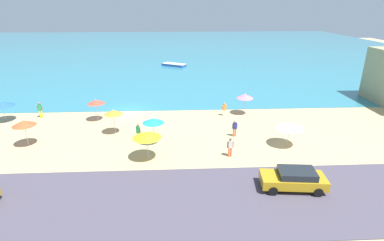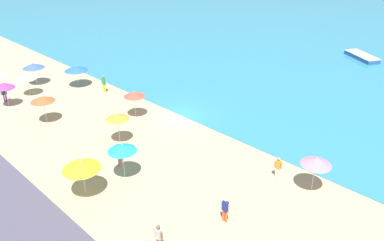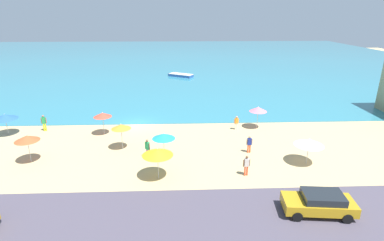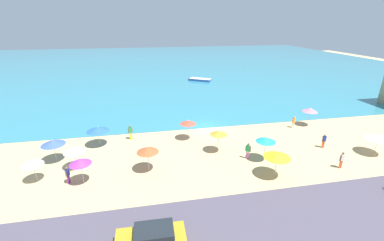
{
  "view_description": "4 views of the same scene",
  "coord_description": "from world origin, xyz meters",
  "px_view_note": "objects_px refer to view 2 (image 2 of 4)",
  "views": [
    {
      "loc": [
        5.96,
        -34.41,
        12.11
      ],
      "look_at": [
        7.43,
        -5.66,
        0.87
      ],
      "focal_mm": 28.0,
      "sensor_mm": 36.0,
      "label": 1
    },
    {
      "loc": [
        21.53,
        -21.29,
        15.33
      ],
      "look_at": [
        3.42,
        -2.2,
        1.58
      ],
      "focal_mm": 35.0,
      "sensor_mm": 36.0,
      "label": 2
    },
    {
      "loc": [
        5.21,
        -32.69,
        12.08
      ],
      "look_at": [
        6.38,
        -3.77,
        1.74
      ],
      "focal_mm": 28.0,
      "sensor_mm": 36.0,
      "label": 3
    },
    {
      "loc": [
        -7.72,
        -30.23,
        13.26
      ],
      "look_at": [
        -1.95,
        -0.45,
        1.39
      ],
      "focal_mm": 24.0,
      "sensor_mm": 36.0,
      "label": 4
    }
  ],
  "objects_px": {
    "bather_2": "(225,209)",
    "bather_4": "(118,153)",
    "beach_umbrella_2": "(134,94)",
    "beach_umbrella_5": "(4,85)",
    "bather_5": "(4,93)",
    "beach_umbrella_4": "(117,117)",
    "beach_umbrella_10": "(81,165)",
    "bather_0": "(278,166)",
    "beach_umbrella_7": "(42,99)",
    "beach_umbrella_8": "(316,161)",
    "beach_umbrella_3": "(122,148)",
    "beach_umbrella_0": "(26,77)",
    "beach_umbrella_6": "(76,68)",
    "skiff_nearshore": "(362,56)",
    "bather_1": "(104,83)",
    "bather_3": "(159,236)",
    "beach_umbrella_11": "(33,66)"
  },
  "relations": [
    {
      "from": "bather_1",
      "to": "bather_4",
      "type": "bearing_deg",
      "value": -30.55
    },
    {
      "from": "beach_umbrella_10",
      "to": "bather_0",
      "type": "relative_size",
      "value": 1.62
    },
    {
      "from": "beach_umbrella_10",
      "to": "skiff_nearshore",
      "type": "height_order",
      "value": "beach_umbrella_10"
    },
    {
      "from": "beach_umbrella_3",
      "to": "beach_umbrella_6",
      "type": "bearing_deg",
      "value": 158.36
    },
    {
      "from": "beach_umbrella_10",
      "to": "bather_4",
      "type": "relative_size",
      "value": 1.45
    },
    {
      "from": "beach_umbrella_3",
      "to": "beach_umbrella_10",
      "type": "bearing_deg",
      "value": -96.33
    },
    {
      "from": "beach_umbrella_3",
      "to": "bather_1",
      "type": "distance_m",
      "value": 15.45
    },
    {
      "from": "beach_umbrella_3",
      "to": "bather_1",
      "type": "bearing_deg",
      "value": 150.24
    },
    {
      "from": "beach_umbrella_11",
      "to": "bather_5",
      "type": "distance_m",
      "value": 4.94
    },
    {
      "from": "skiff_nearshore",
      "to": "bather_2",
      "type": "bearing_deg",
      "value": -80.26
    },
    {
      "from": "beach_umbrella_2",
      "to": "bather_3",
      "type": "distance_m",
      "value": 16.09
    },
    {
      "from": "beach_umbrella_10",
      "to": "bather_0",
      "type": "distance_m",
      "value": 12.85
    },
    {
      "from": "beach_umbrella_6",
      "to": "bather_0",
      "type": "xyz_separation_m",
      "value": [
        24.35,
        0.51,
        -1.13
      ]
    },
    {
      "from": "beach_umbrella_0",
      "to": "bather_4",
      "type": "bearing_deg",
      "value": -4.6
    },
    {
      "from": "beach_umbrella_3",
      "to": "beach_umbrella_10",
      "type": "distance_m",
      "value": 2.9
    },
    {
      "from": "beach_umbrella_8",
      "to": "beach_umbrella_11",
      "type": "relative_size",
      "value": 1.05
    },
    {
      "from": "beach_umbrella_6",
      "to": "skiff_nearshore",
      "type": "height_order",
      "value": "beach_umbrella_6"
    },
    {
      "from": "bather_4",
      "to": "beach_umbrella_3",
      "type": "bearing_deg",
      "value": -23.12
    },
    {
      "from": "beach_umbrella_5",
      "to": "beach_umbrella_7",
      "type": "distance_m",
      "value": 5.74
    },
    {
      "from": "bather_1",
      "to": "skiff_nearshore",
      "type": "relative_size",
      "value": 0.35
    },
    {
      "from": "beach_umbrella_8",
      "to": "bather_0",
      "type": "bearing_deg",
      "value": -171.67
    },
    {
      "from": "bather_3",
      "to": "bather_4",
      "type": "distance_m",
      "value": 8.74
    },
    {
      "from": "beach_umbrella_5",
      "to": "beach_umbrella_11",
      "type": "distance_m",
      "value": 5.64
    },
    {
      "from": "beach_umbrella_6",
      "to": "bather_1",
      "type": "relative_size",
      "value": 1.35
    },
    {
      "from": "beach_umbrella_6",
      "to": "bather_3",
      "type": "xyz_separation_m",
      "value": [
        23.34,
        -9.41,
        -1.06
      ]
    },
    {
      "from": "beach_umbrella_2",
      "to": "beach_umbrella_5",
      "type": "bearing_deg",
      "value": -146.43
    },
    {
      "from": "beach_umbrella_10",
      "to": "beach_umbrella_7",
      "type": "bearing_deg",
      "value": 164.22
    },
    {
      "from": "beach_umbrella_7",
      "to": "beach_umbrella_8",
      "type": "bearing_deg",
      "value": 18.63
    },
    {
      "from": "bather_5",
      "to": "beach_umbrella_4",
      "type": "bearing_deg",
      "value": 11.93
    },
    {
      "from": "beach_umbrella_10",
      "to": "beach_umbrella_5",
      "type": "bearing_deg",
      "value": 172.43
    },
    {
      "from": "beach_umbrella_2",
      "to": "beach_umbrella_8",
      "type": "xyz_separation_m",
      "value": [
        16.63,
        1.18,
        0.03
      ]
    },
    {
      "from": "beach_umbrella_11",
      "to": "bather_2",
      "type": "xyz_separation_m",
      "value": [
        28.29,
        -2.51,
        -1.16
      ]
    },
    {
      "from": "bather_4",
      "to": "beach_umbrella_0",
      "type": "bearing_deg",
      "value": 175.4
    },
    {
      "from": "beach_umbrella_2",
      "to": "bather_3",
      "type": "height_order",
      "value": "beach_umbrella_2"
    },
    {
      "from": "beach_umbrella_6",
      "to": "bather_2",
      "type": "bearing_deg",
      "value": -12.24
    },
    {
      "from": "bather_3",
      "to": "beach_umbrella_3",
      "type": "bearing_deg",
      "value": 157.26
    },
    {
      "from": "beach_umbrella_8",
      "to": "beach_umbrella_2",
      "type": "bearing_deg",
      "value": -175.95
    },
    {
      "from": "beach_umbrella_0",
      "to": "bather_5",
      "type": "height_order",
      "value": "beach_umbrella_0"
    },
    {
      "from": "bather_0",
      "to": "bather_2",
      "type": "height_order",
      "value": "bather_2"
    },
    {
      "from": "beach_umbrella_6",
      "to": "beach_umbrella_8",
      "type": "xyz_separation_m",
      "value": [
        26.75,
        0.86,
        0.2
      ]
    },
    {
      "from": "beach_umbrella_6",
      "to": "bather_2",
      "type": "xyz_separation_m",
      "value": [
        24.49,
        -5.31,
        -1.08
      ]
    },
    {
      "from": "beach_umbrella_6",
      "to": "beach_umbrella_10",
      "type": "xyz_separation_m",
      "value": [
        16.46,
        -9.53,
        0.22
      ]
    },
    {
      "from": "beach_umbrella_3",
      "to": "beach_umbrella_7",
      "type": "bearing_deg",
      "value": 178.6
    },
    {
      "from": "beach_umbrella_0",
      "to": "beach_umbrella_2",
      "type": "relative_size",
      "value": 0.9
    },
    {
      "from": "beach_umbrella_2",
      "to": "bather_0",
      "type": "height_order",
      "value": "beach_umbrella_2"
    },
    {
      "from": "bather_4",
      "to": "skiff_nearshore",
      "type": "height_order",
      "value": "bather_4"
    },
    {
      "from": "beach_umbrella_11",
      "to": "bather_0",
      "type": "distance_m",
      "value": 28.38
    },
    {
      "from": "bather_2",
      "to": "bather_4",
      "type": "distance_m",
      "value": 9.23
    },
    {
      "from": "beach_umbrella_0",
      "to": "beach_umbrella_8",
      "type": "distance_m",
      "value": 28.76
    },
    {
      "from": "beach_umbrella_4",
      "to": "beach_umbrella_6",
      "type": "relative_size",
      "value": 1.04
    }
  ]
}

